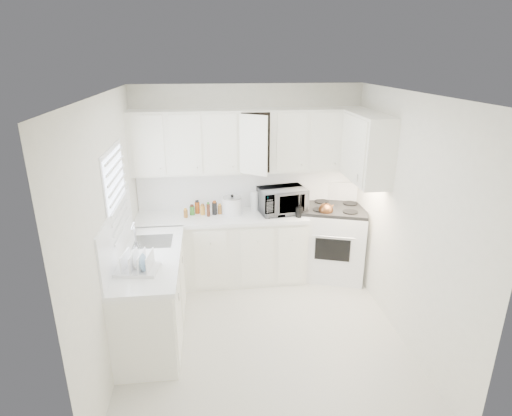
{
  "coord_description": "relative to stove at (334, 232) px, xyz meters",
  "views": [
    {
      "loc": [
        -0.53,
        -3.91,
        2.93
      ],
      "look_at": [
        0.0,
        0.7,
        1.25
      ],
      "focal_mm": 29.59,
      "sensor_mm": 36.0,
      "label": 1
    }
  ],
  "objects": [
    {
      "name": "floor",
      "position": [
        -1.14,
        -1.27,
        -0.65
      ],
      "size": [
        3.2,
        3.2,
        0.0
      ],
      "primitive_type": "plane",
      "color": "silver",
      "rests_on": "ground"
    },
    {
      "name": "ceiling",
      "position": [
        -1.14,
        -1.27,
        1.95
      ],
      "size": [
        3.2,
        3.2,
        0.0
      ],
      "primitive_type": "plane",
      "rotation": [
        3.14,
        0.0,
        0.0
      ],
      "color": "white",
      "rests_on": "ground"
    },
    {
      "name": "wall_back",
      "position": [
        -1.14,
        0.33,
        0.65
      ],
      "size": [
        3.0,
        0.0,
        3.0
      ],
      "primitive_type": "plane",
      "rotation": [
        1.57,
        0.0,
        0.0
      ],
      "color": "white",
      "rests_on": "ground"
    },
    {
      "name": "wall_front",
      "position": [
        -1.14,
        -2.87,
        0.65
      ],
      "size": [
        3.0,
        0.0,
        3.0
      ],
      "primitive_type": "plane",
      "rotation": [
        -1.57,
        0.0,
        0.0
      ],
      "color": "white",
      "rests_on": "ground"
    },
    {
      "name": "wall_left",
      "position": [
        -2.64,
        -1.27,
        0.65
      ],
      "size": [
        0.0,
        3.2,
        3.2
      ],
      "primitive_type": "plane",
      "rotation": [
        1.57,
        0.0,
        1.57
      ],
      "color": "white",
      "rests_on": "ground"
    },
    {
      "name": "wall_right",
      "position": [
        0.36,
        -1.27,
        0.65
      ],
      "size": [
        0.0,
        3.2,
        3.2
      ],
      "primitive_type": "plane",
      "rotation": [
        1.57,
        0.0,
        -1.57
      ],
      "color": "white",
      "rests_on": "ground"
    },
    {
      "name": "window_blinds",
      "position": [
        -2.62,
        -0.92,
        0.9
      ],
      "size": [
        0.06,
        0.96,
        1.06
      ],
      "primitive_type": null,
      "color": "white",
      "rests_on": "wall_left"
    },
    {
      "name": "lower_cabinets_back",
      "position": [
        -1.53,
        0.03,
        -0.2
      ],
      "size": [
        2.22,
        0.6,
        0.9
      ],
      "primitive_type": null,
      "color": "white",
      "rests_on": "floor"
    },
    {
      "name": "lower_cabinets_left",
      "position": [
        -2.34,
        -1.07,
        -0.2
      ],
      "size": [
        0.6,
        1.6,
        0.9
      ],
      "primitive_type": null,
      "color": "white",
      "rests_on": "floor"
    },
    {
      "name": "countertop_back",
      "position": [
        -1.53,
        0.02,
        0.28
      ],
      "size": [
        2.24,
        0.64,
        0.05
      ],
      "primitive_type": "cube",
      "color": "white",
      "rests_on": "lower_cabinets_back"
    },
    {
      "name": "countertop_left",
      "position": [
        -2.33,
        -1.07,
        0.28
      ],
      "size": [
        0.64,
        1.62,
        0.05
      ],
      "primitive_type": "cube",
      "color": "white",
      "rests_on": "lower_cabinets_left"
    },
    {
      "name": "backsplash_back",
      "position": [
        -1.14,
        0.32,
        0.58
      ],
      "size": [
        2.98,
        0.02,
        0.55
      ],
      "primitive_type": "cube",
      "color": "white",
      "rests_on": "wall_back"
    },
    {
      "name": "backsplash_left",
      "position": [
        -2.63,
        -1.07,
        0.58
      ],
      "size": [
        0.02,
        1.6,
        0.55
      ],
      "primitive_type": "cube",
      "color": "white",
      "rests_on": "wall_left"
    },
    {
      "name": "upper_cabinets_back",
      "position": [
        -1.14,
        0.16,
        0.85
      ],
      "size": [
        3.0,
        0.33,
        0.8
      ],
      "primitive_type": null,
      "color": "white",
      "rests_on": "wall_back"
    },
    {
      "name": "upper_cabinets_right",
      "position": [
        0.19,
        -0.45,
        0.85
      ],
      "size": [
        0.33,
        0.9,
        0.8
      ],
      "primitive_type": null,
      "color": "white",
      "rests_on": "wall_right"
    },
    {
      "name": "sink",
      "position": [
        -2.33,
        -0.72,
        0.42
      ],
      "size": [
        0.42,
        0.38,
        0.3
      ],
      "primitive_type": null,
      "color": "gray",
      "rests_on": "countertop_left"
    },
    {
      "name": "stove",
      "position": [
        0.0,
        0.0,
        0.0
      ],
      "size": [
        1.02,
        0.92,
        1.3
      ],
      "primitive_type": null,
      "rotation": [
        0.0,
        0.0,
        -0.32
      ],
      "color": "white",
      "rests_on": "floor"
    },
    {
      "name": "tea_kettle",
      "position": [
        -0.18,
        -0.16,
        0.4
      ],
      "size": [
        0.29,
        0.27,
        0.22
      ],
      "primitive_type": null,
      "rotation": [
        0.0,
        0.0,
        0.33
      ],
      "color": "brown",
      "rests_on": "stove"
    },
    {
      "name": "frying_pan",
      "position": [
        0.18,
        0.16,
        0.32
      ],
      "size": [
        0.3,
        0.46,
        0.04
      ],
      "primitive_type": null,
      "rotation": [
        0.0,
        0.0,
        -0.12
      ],
      "color": "black",
      "rests_on": "stove"
    },
    {
      "name": "microwave",
      "position": [
        -0.72,
        0.05,
        0.51
      ],
      "size": [
        0.66,
        0.44,
        0.41
      ],
      "primitive_type": "imported",
      "rotation": [
        0.0,
        0.0,
        0.19
      ],
      "color": "gray",
      "rests_on": "countertop_back"
    },
    {
      "name": "rice_cooker",
      "position": [
        -1.38,
        0.07,
        0.43
      ],
      "size": [
        0.28,
        0.28,
        0.26
      ],
      "primitive_type": null,
      "rotation": [
        0.0,
        0.0,
        -0.04
      ],
      "color": "white",
      "rests_on": "countertop_back"
    },
    {
      "name": "paper_towel",
      "position": [
        -1.08,
        0.17,
        0.44
      ],
      "size": [
        0.12,
        0.12,
        0.27
      ],
      "primitive_type": "cylinder",
      "color": "white",
      "rests_on": "countertop_back"
    },
    {
      "name": "utensil_crock",
      "position": [
        -0.53,
        -0.15,
        0.46
      ],
      "size": [
        0.11,
        0.11,
        0.32
      ],
      "primitive_type": null,
      "rotation": [
        0.0,
        0.0,
        -0.05
      ],
      "color": "black",
      "rests_on": "countertop_back"
    },
    {
      "name": "dish_rack",
      "position": [
        -2.41,
        -1.41,
        0.41
      ],
      "size": [
        0.44,
        0.36,
        0.22
      ],
      "primitive_type": null,
      "rotation": [
        0.0,
        0.0,
        -0.14
      ],
      "color": "white",
      "rests_on": "countertop_left"
    },
    {
      "name": "spice_left_0",
      "position": [
        -1.99,
        0.15,
        0.37
      ],
      "size": [
        0.06,
        0.06,
        0.13
      ],
      "primitive_type": "cylinder",
      "color": "#945F28",
      "rests_on": "countertop_back"
    },
    {
      "name": "spice_left_1",
      "position": [
        -1.92,
        0.06,
        0.37
      ],
      "size": [
        0.06,
        0.06,
        0.13
      ],
      "primitive_type": "cylinder",
      "color": "#357C29",
      "rests_on": "countertop_back"
    },
    {
      "name": "spice_left_2",
      "position": [
        -1.84,
        0.15,
        0.37
      ],
      "size": [
        0.06,
        0.06,
        0.13
      ],
      "primitive_type": "cylinder",
      "color": "#A74916",
      "rests_on": "countertop_back"
    },
    {
      "name": "spice_left_3",
      "position": [
        -1.77,
        0.06,
        0.37
      ],
      "size": [
        0.06,
        0.06,
        0.13
      ],
      "primitive_type": "cylinder",
      "color": "gold",
      "rests_on": "countertop_back"
    },
    {
      "name": "spice_left_4",
      "position": [
        -1.69,
        0.15,
        0.37
      ],
      "size": [
        0.06,
        0.06,
        0.13
      ],
      "primitive_type": "cylinder",
      "color": "#502717",
      "rests_on": "countertop_back"
    },
    {
      "name": "spice_left_5",
      "position": [
        -1.62,
        0.06,
        0.37
      ],
      "size": [
        0.06,
        0.06,
        0.13
      ],
      "primitive_type": "cylinder",
      "color": "black",
      "rests_on": "countertop_back"
    },
    {
      "name": "spice_left_6",
      "position": [
        -1.54,
        0.15,
        0.37
      ],
      "size": [
        0.06,
        0.06,
        0.13
      ],
      "primitive_type": "cylinder",
      "color": "#945F28",
      "rests_on": "countertop_back"
    },
    {
      "name": "sauce_right_0",
      "position": [
        -0.56,
        0.19,
        0.4
      ],
      "size": [
        0.06,
        0.06,
        0.19
      ],
      "primitive_type": "cylinder",
      "color": "#A74916",
      "rests_on": "countertop_back"
    },
    {
      "name": "sauce_right_1",
      "position": [
        -0.51,
        0.13,
        0.4
      ],
      "size": [
        0.06,
        0.06,
        0.19
      ],
      "primitive_type": "cylinder",
      "color": "gold",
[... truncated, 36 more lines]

